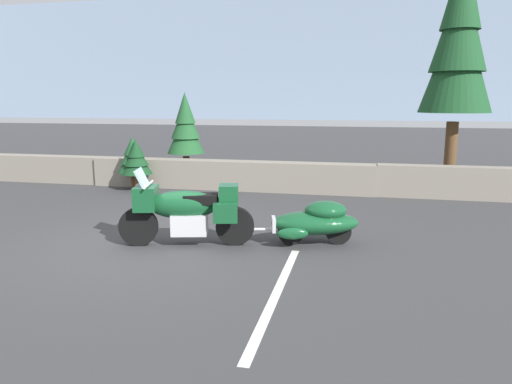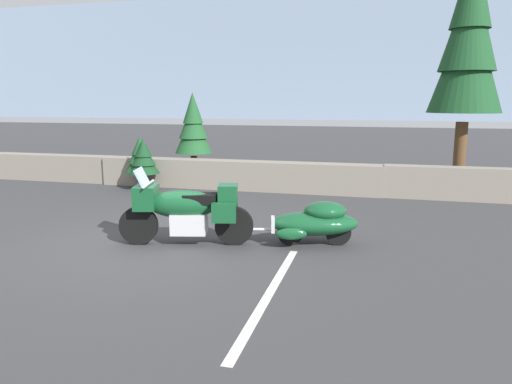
# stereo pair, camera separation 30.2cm
# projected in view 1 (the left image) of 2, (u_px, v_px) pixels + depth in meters

# --- Properties ---
(ground_plane) EXTENTS (80.00, 80.00, 0.00)m
(ground_plane) POSITION_uv_depth(u_px,v_px,m) (144.00, 246.00, 8.15)
(ground_plane) COLOR #38383A
(stone_guard_wall) EXTENTS (24.00, 0.63, 0.83)m
(stone_guard_wall) POSITION_uv_depth(u_px,v_px,m) (219.00, 175.00, 13.41)
(stone_guard_wall) COLOR gray
(stone_guard_wall) RESTS_ON ground
(distant_ridgeline) EXTENTS (240.00, 80.00, 16.00)m
(distant_ridgeline) POSITION_uv_depth(u_px,v_px,m) (347.00, 74.00, 98.24)
(distant_ridgeline) COLOR #7F93AD
(distant_ridgeline) RESTS_ON ground
(touring_motorcycle) EXTENTS (2.28, 1.07, 1.33)m
(touring_motorcycle) POSITION_uv_depth(u_px,v_px,m) (186.00, 210.00, 8.11)
(touring_motorcycle) COLOR black
(touring_motorcycle) RESTS_ON ground
(car_shaped_trailer) EXTENTS (2.22, 1.05, 0.76)m
(car_shaped_trailer) POSITION_uv_depth(u_px,v_px,m) (315.00, 221.00, 8.20)
(car_shaped_trailer) COLOR black
(car_shaped_trailer) RESTS_ON ground
(pine_tree_tall) EXTENTS (1.91, 1.91, 6.52)m
(pine_tree_tall) POSITION_uv_depth(u_px,v_px,m) (459.00, 38.00, 12.67)
(pine_tree_tall) COLOR brown
(pine_tree_tall) RESTS_ON ground
(pine_tree_secondary) EXTENTS (1.12, 1.12, 2.70)m
(pine_tree_secondary) POSITION_uv_depth(u_px,v_px,m) (185.00, 126.00, 14.35)
(pine_tree_secondary) COLOR brown
(pine_tree_secondary) RESTS_ON ground
(pine_sapling_near) EXTENTS (0.86, 0.86, 1.48)m
(pine_sapling_near) POSITION_uv_depth(u_px,v_px,m) (133.00, 157.00, 13.23)
(pine_sapling_near) COLOR brown
(pine_sapling_near) RESTS_ON ground
(pine_sapling_farther) EXTENTS (0.85, 0.85, 1.42)m
(pine_sapling_farther) POSITION_uv_depth(u_px,v_px,m) (136.00, 159.00, 13.06)
(pine_sapling_farther) COLOR brown
(pine_sapling_farther) RESTS_ON ground
(parking_stripe_marker) EXTENTS (0.12, 3.60, 0.01)m
(parking_stripe_marker) POSITION_uv_depth(u_px,v_px,m) (277.00, 293.00, 6.17)
(parking_stripe_marker) COLOR silver
(parking_stripe_marker) RESTS_ON ground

